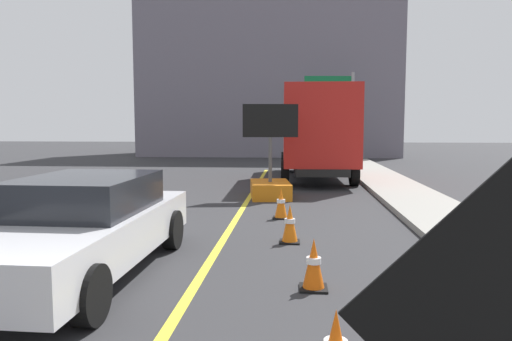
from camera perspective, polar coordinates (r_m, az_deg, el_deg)
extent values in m
cube|color=orange|center=(13.90, 1.71, -2.29)|extent=(1.31, 1.92, 0.45)
cylinder|color=#4C4C4C|center=(13.81, 1.72, 1.31)|extent=(0.10, 0.10, 1.30)
cube|color=black|center=(13.77, 1.73, 5.98)|extent=(1.60, 0.28, 0.95)
sphere|color=yellow|center=(13.87, 3.99, 5.97)|extent=(0.09, 0.09, 0.09)
sphere|color=yellow|center=(13.84, 2.75, 5.98)|extent=(0.09, 0.09, 0.09)
sphere|color=yellow|center=(13.82, 1.51, 5.98)|extent=(0.09, 0.09, 0.09)
sphere|color=yellow|center=(13.80, 0.26, 5.98)|extent=(0.09, 0.09, 0.09)
sphere|color=yellow|center=(13.80, -0.45, 6.73)|extent=(0.09, 0.09, 0.09)
sphere|color=yellow|center=(13.79, -0.45, 5.24)|extent=(0.09, 0.09, 0.09)
cube|color=black|center=(18.88, 7.09, 0.80)|extent=(1.93, 7.48, 0.25)
cube|color=silver|center=(21.49, 6.64, 4.24)|extent=(2.54, 2.15, 1.90)
cube|color=red|center=(17.68, 7.40, 5.35)|extent=(2.62, 5.12, 2.75)
cylinder|color=black|center=(21.36, 3.42, 1.04)|extent=(0.30, 0.91, 0.90)
cylinder|color=black|center=(21.51, 9.81, 1.00)|extent=(0.30, 0.91, 0.90)
cylinder|color=black|center=(16.62, 3.49, -0.24)|extent=(0.30, 0.91, 0.90)
cylinder|color=black|center=(16.81, 11.67, -0.28)|extent=(0.30, 0.91, 0.90)
cube|color=silver|center=(7.09, -20.28, -7.28)|extent=(1.90, 4.78, 0.60)
cube|color=black|center=(7.21, -19.60, -2.62)|extent=(1.63, 2.17, 0.50)
cylinder|color=black|center=(5.44, -19.23, -13.88)|extent=(0.23, 0.66, 0.66)
cylinder|color=black|center=(8.27, -9.98, -6.99)|extent=(0.23, 0.66, 0.66)
cylinder|color=black|center=(8.89, -20.80, -6.40)|extent=(0.23, 0.66, 0.66)
cylinder|color=gray|center=(27.28, 11.44, 6.21)|extent=(0.18, 0.18, 5.00)
cube|color=#0F6033|center=(27.09, 8.57, 9.76)|extent=(2.59, 0.31, 1.30)
cube|color=white|center=(27.12, 8.56, 9.75)|extent=(1.81, 0.19, 0.18)
cube|color=slate|center=(33.94, 1.59, 11.09)|extent=(17.24, 6.51, 10.84)
cube|color=black|center=(6.35, 6.88, -13.79)|extent=(0.36, 0.36, 0.03)
cone|color=#EA5B0C|center=(6.25, 6.91, -10.90)|extent=(0.28, 0.28, 0.64)
cylinder|color=white|center=(6.24, 6.92, -10.62)|extent=(0.19, 0.19, 0.08)
cube|color=black|center=(8.66, 4.06, -8.50)|extent=(0.36, 0.36, 0.03)
cone|color=orange|center=(8.58, 4.07, -6.24)|extent=(0.28, 0.28, 0.67)
cylinder|color=white|center=(8.58, 4.07, -6.03)|extent=(0.19, 0.19, 0.08)
cube|color=black|center=(10.82, 3.00, -5.66)|extent=(0.36, 0.36, 0.03)
cone|color=orange|center=(10.76, 3.00, -3.85)|extent=(0.28, 0.28, 0.67)
cylinder|color=white|center=(10.75, 3.01, -3.67)|extent=(0.19, 0.19, 0.08)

